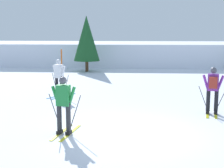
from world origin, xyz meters
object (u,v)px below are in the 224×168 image
at_px(skier_purple, 213,88).
at_px(skier_green, 64,104).
at_px(trail_marker_pole, 62,67).
at_px(skier_white, 59,77).
at_px(conifer_far_right, 87,38).

bearing_deg(skier_purple, skier_green, -151.23).
xyz_separation_m(skier_green, trail_marker_pole, (-1.99, 8.95, 0.06)).
relative_size(skier_white, skier_green, 1.00).
bearing_deg(skier_white, conifer_far_right, 90.20).
height_order(skier_green, conifer_far_right, conifer_far_right).
bearing_deg(trail_marker_pole, skier_green, -77.46).
relative_size(skier_green, conifer_far_right, 0.43).
relative_size(skier_purple, trail_marker_pole, 0.88).
height_order(trail_marker_pole, conifer_far_right, conifer_far_right).
height_order(skier_purple, conifer_far_right, conifer_far_right).
bearing_deg(skier_white, skier_purple, -24.36).
height_order(skier_white, skier_purple, same).
distance_m(skier_white, trail_marker_pole, 3.54).
xyz_separation_m(skier_green, conifer_far_right, (-1.40, 14.71, 1.48)).
bearing_deg(skier_green, trail_marker_pole, 102.54).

